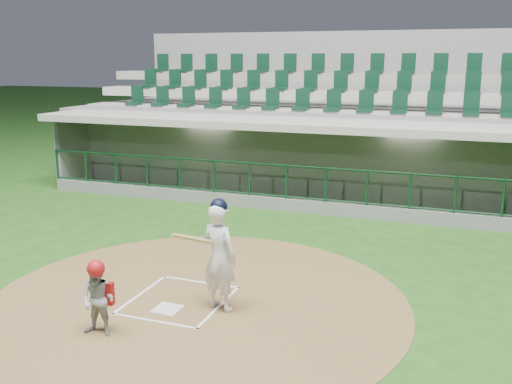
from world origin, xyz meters
TOP-DOWN VIEW (x-y plane):
  - ground at (0.00, 0.00)m, footprint 120.00×120.00m
  - dirt_circle at (0.30, -0.20)m, footprint 7.20×7.20m
  - home_plate at (0.00, -0.70)m, footprint 0.43×0.43m
  - batter_box_chalk at (0.00, -0.30)m, footprint 1.55×1.80m
  - dugout_structure at (0.11, 7.81)m, footprint 16.40×3.70m
  - seating_deck at (0.00, 10.91)m, footprint 17.00×6.72m
  - batter at (0.79, -0.36)m, footprint 0.92×0.95m
  - catcher at (-0.53, -1.80)m, footprint 0.55×0.44m

SIDE VIEW (x-z plane):
  - ground at x=0.00m, z-range 0.00..0.00m
  - dirt_circle at x=0.30m, z-range 0.00..0.01m
  - batter_box_chalk at x=0.00m, z-range 0.01..0.02m
  - home_plate at x=0.00m, z-range 0.01..0.03m
  - catcher at x=-0.53m, z-range 0.01..1.18m
  - batter at x=0.79m, z-range 0.01..1.88m
  - dugout_structure at x=0.11m, z-range -0.54..2.46m
  - seating_deck at x=0.00m, z-range -1.15..4.00m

